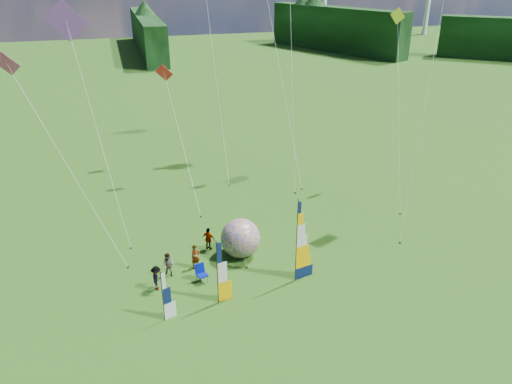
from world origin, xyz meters
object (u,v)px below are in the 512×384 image
object	(u,v)px
spectator_a	(196,257)
kite_whale	(282,68)
bol_inflatable	(240,238)
spectator_b	(168,265)
spectator_d	(209,239)
feather_banner_main	(297,242)
camp_chair	(202,274)
spectator_c	(156,278)
side_banner_left	(217,274)
side_banner_far	(163,298)

from	to	relation	value
spectator_a	kite_whale	size ratio (longest dim) A/B	0.09
bol_inflatable	spectator_a	world-z (taller)	bol_inflatable
spectator_b	spectator_d	size ratio (longest dim) A/B	0.98
feather_banner_main	spectator_b	bearing A→B (deg)	148.27
camp_chair	spectator_a	bearing A→B (deg)	76.40
spectator_c	spectator_a	bearing A→B (deg)	-51.18
bol_inflatable	spectator_d	world-z (taller)	bol_inflatable
side_banner_left	spectator_b	distance (m)	4.23
bol_inflatable	spectator_c	world-z (taller)	bol_inflatable
side_banner_far	kite_whale	bearing A→B (deg)	36.54
spectator_a	camp_chair	bearing A→B (deg)	-105.12
bol_inflatable	spectator_c	bearing A→B (deg)	-158.29
camp_chair	kite_whale	xyz separation A→B (m)	(10.31, 16.28, 8.41)
spectator_c	kite_whale	xyz separation A→B (m)	(12.94, 16.28, 8.21)
feather_banner_main	kite_whale	world-z (taller)	kite_whale
feather_banner_main	camp_chair	size ratio (longest dim) A/B	4.61
spectator_a	spectator_b	size ratio (longest dim) A/B	1.02
spectator_d	side_banner_far	bearing A→B (deg)	101.35
side_banner_far	camp_chair	xyz separation A→B (m)	(2.55, 2.91, -0.92)
spectator_a	spectator_c	distance (m)	3.00
side_banner_left	bol_inflatable	bearing A→B (deg)	51.71
feather_banner_main	spectator_c	size ratio (longest dim) A/B	3.39
side_banner_left	spectator_b	world-z (taller)	side_banner_left
side_banner_left	side_banner_far	distance (m)	3.17
kite_whale	spectator_c	bearing A→B (deg)	-143.91
side_banner_far	bol_inflatable	xyz separation A→B (m)	(5.48, 5.12, -0.21)
spectator_b	spectator_c	size ratio (longest dim) A/B	1.01
camp_chair	spectator_c	bearing A→B (deg)	163.32
feather_banner_main	side_banner_far	world-z (taller)	feather_banner_main
side_banner_left	spectator_d	bearing A→B (deg)	74.61
feather_banner_main	spectator_d	bearing A→B (deg)	119.00
bol_inflatable	camp_chair	distance (m)	3.74
side_banner_far	spectator_a	distance (m)	5.17
spectator_d	camp_chair	xyz separation A→B (m)	(-1.10, -3.48, -0.23)
side_banner_left	spectator_b	xyz separation A→B (m)	(-2.32, 3.35, -1.14)
spectator_d	spectator_a	bearing A→B (deg)	98.88
spectator_a	kite_whale	xyz separation A→B (m)	(10.40, 14.69, 8.18)
bol_inflatable	spectator_a	distance (m)	3.12
spectator_b	spectator_d	bearing A→B (deg)	73.79
feather_banner_main	camp_chair	distance (m)	5.89
side_banner_left	spectator_d	size ratio (longest dim) A/B	2.41
side_banner_left	spectator_d	world-z (taller)	side_banner_left
spectator_c	camp_chair	bearing A→B (deg)	-83.14
spectator_b	camp_chair	bearing A→B (deg)	2.64
side_banner_left	spectator_c	xyz separation A→B (m)	(-3.14, 2.19, -1.15)
side_banner_far	spectator_a	world-z (taller)	side_banner_far
spectator_c	spectator_d	distance (m)	5.11
side_banner_far	spectator_c	size ratio (longest dim) A/B	1.94
feather_banner_main	spectator_b	xyz separation A→B (m)	(-7.17, 2.52, -1.82)
spectator_a	spectator_b	distance (m)	1.77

